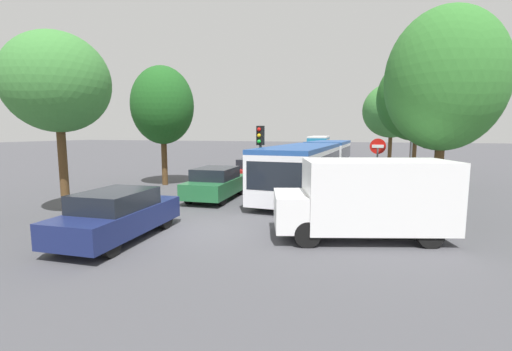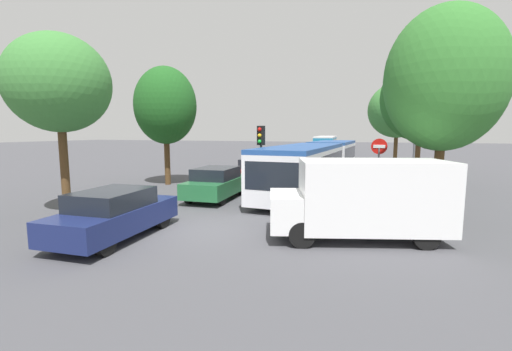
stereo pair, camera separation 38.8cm
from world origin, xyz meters
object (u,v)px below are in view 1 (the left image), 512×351
(queued_car_green, at_px, (216,183))
(queued_car_white, at_px, (278,162))
(traffic_light, at_px, (260,145))
(tree_right_near, at_px, (447,83))
(direction_sign_post, at_px, (412,143))
(white_van, at_px, (368,197))
(no_entry_sign, at_px, (377,159))
(tree_left_near, at_px, (57,83))
(articulated_bus, at_px, (316,161))
(queued_car_red, at_px, (255,171))
(queued_car_blue, at_px, (301,154))
(queued_car_tan, at_px, (291,157))
(queued_car_navy, at_px, (118,215))
(tree_left_mid, at_px, (161,107))
(tree_right_mid, at_px, (416,99))
(city_bus_rear, at_px, (319,143))
(tree_right_far, at_px, (392,112))

(queued_car_green, xyz_separation_m, queued_car_white, (0.09, 11.53, 0.02))
(traffic_light, height_order, tree_right_near, tree_right_near)
(direction_sign_post, bearing_deg, white_van, 75.12)
(no_entry_sign, bearing_deg, tree_left_near, -59.48)
(articulated_bus, height_order, queued_car_red, articulated_bus)
(queued_car_blue, bearing_deg, queued_car_tan, 176.83)
(queued_car_white, bearing_deg, tree_left_near, 162.63)
(queued_car_green, height_order, queued_car_tan, queued_car_green)
(queued_car_navy, relative_size, queued_car_tan, 1.02)
(tree_left_mid, distance_m, tree_right_mid, 14.50)
(queued_car_red, bearing_deg, queued_car_navy, 175.15)
(queued_car_white, relative_size, tree_left_near, 0.67)
(city_bus_rear, height_order, queued_car_navy, city_bus_rear)
(tree_right_near, bearing_deg, queued_car_tan, 116.07)
(articulated_bus, relative_size, queued_car_green, 3.84)
(articulated_bus, distance_m, tree_right_far, 12.27)
(city_bus_rear, bearing_deg, tree_right_far, -160.95)
(queued_car_red, height_order, tree_right_mid, tree_right_mid)
(tree_left_near, height_order, tree_right_mid, tree_right_mid)
(tree_right_near, relative_size, tree_right_mid, 0.98)
(articulated_bus, height_order, queued_car_tan, articulated_bus)
(queued_car_red, relative_size, traffic_light, 1.30)
(direction_sign_post, bearing_deg, queued_car_tan, -57.31)
(articulated_bus, bearing_deg, no_entry_sign, 44.46)
(city_bus_rear, relative_size, queued_car_navy, 2.77)
(tree_left_mid, bearing_deg, city_bus_rear, 82.04)
(no_entry_sign, height_order, tree_right_near, tree_right_near)
(queued_car_red, bearing_deg, city_bus_rear, -2.41)
(tree_left_near, distance_m, tree_right_mid, 17.64)
(queued_car_green, height_order, tree_right_near, tree_right_near)
(white_van, relative_size, tree_right_far, 0.75)
(queued_car_green, xyz_separation_m, tree_right_far, (8.55, 16.49, 4.03))
(white_van, xyz_separation_m, direction_sign_post, (2.06, 8.19, 1.31))
(direction_sign_post, distance_m, tree_left_near, 15.68)
(queued_car_navy, height_order, queued_car_red, queued_car_red)
(queued_car_white, distance_m, direction_sign_post, 11.56)
(tree_right_far, bearing_deg, tree_left_near, -120.99)
(articulated_bus, distance_m, direction_sign_post, 5.31)
(white_van, bearing_deg, tree_right_far, -111.99)
(white_van, relative_size, tree_left_near, 0.80)
(queued_car_white, distance_m, tree_right_mid, 11.00)
(queued_car_white, distance_m, traffic_light, 10.86)
(no_entry_sign, height_order, tree_left_near, tree_left_near)
(queued_car_tan, xyz_separation_m, tree_left_mid, (-4.54, -14.62, 3.80))
(queued_car_navy, xyz_separation_m, no_entry_sign, (7.32, 8.46, 1.14))
(queued_car_white, xyz_separation_m, tree_right_far, (8.46, 4.96, 4.01))
(queued_car_navy, bearing_deg, tree_right_mid, -37.72)
(queued_car_green, xyz_separation_m, tree_left_mid, (-4.73, 2.96, 3.77))
(queued_car_blue, relative_size, no_entry_sign, 1.46)
(queued_car_navy, bearing_deg, direction_sign_post, -43.17)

